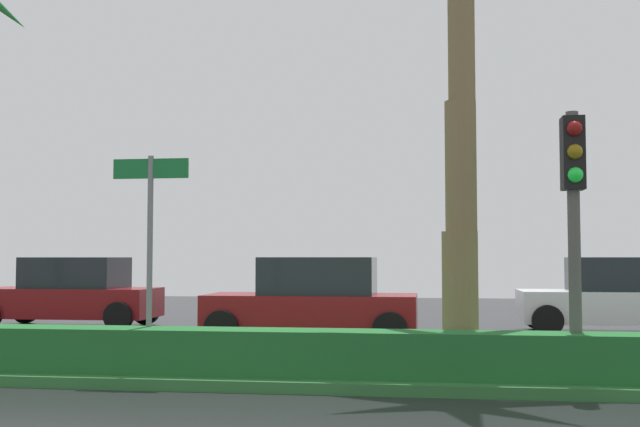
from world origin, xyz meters
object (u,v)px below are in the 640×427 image
at_px(car_in_traffic_leading, 72,293).
at_px(car_in_traffic_second, 314,301).
at_px(traffic_signal_median_right, 574,194).
at_px(street_name_sign, 150,232).
at_px(car_in_traffic_third, 618,297).

relative_size(car_in_traffic_leading, car_in_traffic_second, 1.00).
bearing_deg(car_in_traffic_leading, traffic_signal_median_right, 143.33).
bearing_deg(street_name_sign, car_in_traffic_second, 74.14).
xyz_separation_m(traffic_signal_median_right, car_in_traffic_second, (-4.23, 5.45, -1.72)).
relative_size(traffic_signal_median_right, street_name_sign, 1.16).
height_order(car_in_traffic_leading, car_in_traffic_second, same).
height_order(car_in_traffic_second, car_in_traffic_third, same).
bearing_deg(car_in_traffic_second, street_name_sign, 74.14).
bearing_deg(traffic_signal_median_right, car_in_traffic_third, 73.67).
bearing_deg(street_name_sign, traffic_signal_median_right, -0.54).
xyz_separation_m(traffic_signal_median_right, car_in_traffic_third, (2.38, 8.11, -1.72)).
xyz_separation_m(traffic_signal_median_right, street_name_sign, (-5.77, 0.05, -0.47)).
bearing_deg(car_in_traffic_third, street_name_sign, 44.71).
distance_m(traffic_signal_median_right, car_in_traffic_third, 8.63).
bearing_deg(car_in_traffic_second, traffic_signal_median_right, 127.83).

